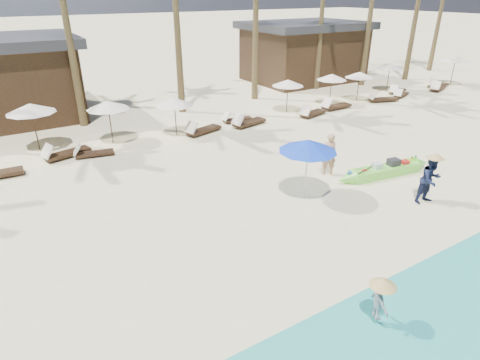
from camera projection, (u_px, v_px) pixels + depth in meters
ground at (311, 235)px, 11.69m from camera, size 240.00×240.00×0.00m
wet_sand_strip at (480, 355)px, 7.84m from camera, size 240.00×4.50×0.01m
green_canoe at (385, 170)px, 15.33m from camera, size 4.80×1.04×0.61m
tourist at (329, 154)px, 15.18m from camera, size 0.71×0.60×1.65m
vendor_green at (431, 180)px, 13.14m from camera, size 0.87×0.72×1.65m
vendor_yellow at (380, 301)px, 8.30m from camera, size 0.50×0.66×0.91m
blue_umbrella at (308, 146)px, 13.01m from camera, size 1.94×1.94×2.09m
resort_parasol_4 at (30, 108)px, 17.05m from camera, size 2.04×2.04×2.11m
lounger_4_right at (64, 153)px, 16.94m from camera, size 2.05×1.08×0.67m
resort_parasol_5 at (108, 105)px, 17.99m from camera, size 1.91×1.91×1.97m
lounger_5_left at (92, 153)px, 17.07m from camera, size 1.69×0.80×0.55m
resort_parasol_6 at (174, 102)px, 18.95m from camera, size 1.79×1.79×1.85m
lounger_6_left at (202, 130)px, 19.76m from camera, size 2.03×1.09×0.66m
lounger_6_right at (236, 119)px, 21.50m from camera, size 1.70×0.67×0.56m
resort_parasol_7 at (288, 83)px, 22.70m from camera, size 1.81×1.81×1.87m
lounger_7_left at (247, 122)px, 20.88m from camera, size 2.09×1.03×0.68m
lounger_7_right at (312, 113)px, 22.50m from camera, size 1.97×1.02×0.64m
resort_parasol_8 at (332, 77)px, 24.21m from camera, size 1.81×1.81×1.87m
lounger_8_left at (335, 106)px, 23.80m from camera, size 2.00×0.64×0.68m
resort_parasol_9 at (360, 75)px, 25.02m from camera, size 1.78×1.78×1.83m
lounger_9_left at (382, 98)px, 25.42m from camera, size 2.02×1.17×0.66m
lounger_9_right at (401, 94)px, 26.59m from camera, size 1.70×0.99×0.55m
resort_parasol_10 at (390, 66)px, 27.60m from camera, size 1.84×1.84×1.89m
lounger_10_left at (397, 91)px, 27.43m from camera, size 1.82×1.00×0.59m
lounger_10_right at (438, 88)px, 28.21m from camera, size 2.03×1.21×0.66m
resort_parasol_11 at (456, 58)px, 29.17m from camera, size 2.10×2.10×2.16m
lounger_11_left at (437, 85)px, 29.15m from camera, size 1.87×0.59×0.63m
pavilion_east at (304, 51)px, 30.82m from camera, size 8.80×6.60×4.30m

